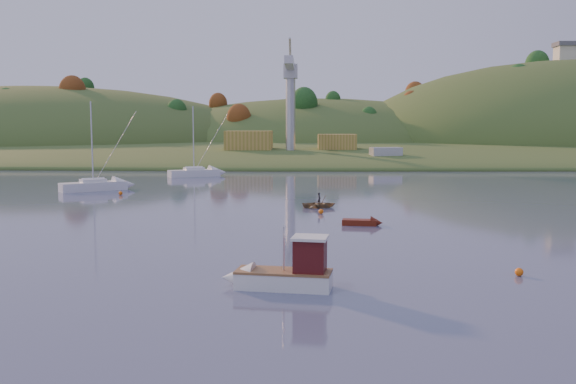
{
  "coord_description": "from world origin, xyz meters",
  "views": [
    {
      "loc": [
        5.41,
        -29.62,
        9.12
      ],
      "look_at": [
        3.74,
        32.63,
        2.38
      ],
      "focal_mm": 40.0,
      "sensor_mm": 36.0,
      "label": 1
    }
  ],
  "objects_px": {
    "fishing_boat": "(276,273)",
    "red_tender": "(367,222)",
    "canoe": "(319,204)",
    "sailboat_far": "(194,172)",
    "sailboat_near": "(93,185)"
  },
  "relations": [
    {
      "from": "fishing_boat",
      "to": "red_tender",
      "type": "bearing_deg",
      "value": -99.23
    },
    {
      "from": "canoe",
      "to": "red_tender",
      "type": "height_order",
      "value": "red_tender"
    },
    {
      "from": "sailboat_far",
      "to": "fishing_boat",
      "type": "bearing_deg",
      "value": -104.08
    },
    {
      "from": "fishing_boat",
      "to": "canoe",
      "type": "relative_size",
      "value": 1.78
    },
    {
      "from": "sailboat_near",
      "to": "fishing_boat",
      "type": "bearing_deg",
      "value": -96.18
    },
    {
      "from": "sailboat_near",
      "to": "red_tender",
      "type": "height_order",
      "value": "sailboat_near"
    },
    {
      "from": "fishing_boat",
      "to": "red_tender",
      "type": "xyz_separation_m",
      "value": [
        7.14,
        22.07,
        -0.62
      ]
    },
    {
      "from": "red_tender",
      "to": "sailboat_near",
      "type": "bearing_deg",
      "value": 148.62
    },
    {
      "from": "fishing_boat",
      "to": "sailboat_far",
      "type": "bearing_deg",
      "value": -68.03
    },
    {
      "from": "canoe",
      "to": "sailboat_near",
      "type": "bearing_deg",
      "value": 52.46
    },
    {
      "from": "fishing_boat",
      "to": "sailboat_far",
      "type": "xyz_separation_m",
      "value": [
        -17.31,
        73.35,
        -0.11
      ]
    },
    {
      "from": "sailboat_near",
      "to": "canoe",
      "type": "bearing_deg",
      "value": -63.01
    },
    {
      "from": "sailboat_near",
      "to": "red_tender",
      "type": "bearing_deg",
      "value": -74.01
    },
    {
      "from": "sailboat_near",
      "to": "sailboat_far",
      "type": "xyz_separation_m",
      "value": [
        9.62,
        23.0,
        -0.0
      ]
    },
    {
      "from": "sailboat_near",
      "to": "sailboat_far",
      "type": "height_order",
      "value": "sailboat_near"
    }
  ]
}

